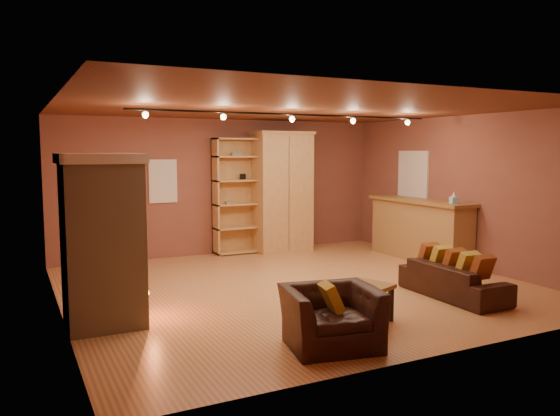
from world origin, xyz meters
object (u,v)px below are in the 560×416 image
armchair (331,307)px  coffee_table (362,290)px  bookcase (236,195)px  bar_counter (420,229)px  armoire (282,191)px  loveseat (454,273)px  fireplace (103,240)px

armchair → coffee_table: 0.99m
bookcase → bar_counter: bearing=-37.4°
armoire → loveseat: 4.63m
armoire → bar_counter: bearing=-46.1°
loveseat → armchair: size_ratio=1.56×
bookcase → armchair: bookcase is taller
bookcase → bar_counter: 3.81m
bar_counter → fireplace: bearing=-167.0°
armoire → bar_counter: 2.97m
bookcase → loveseat: bookcase is taller
loveseat → armchair: armchair is taller
loveseat → armchair: bearing=110.3°
fireplace → coffee_table: bearing=-24.6°
bookcase → armchair: bearing=-101.5°
fireplace → armchair: bearing=-42.2°
armoire → bar_counter: armoire is taller
bookcase → armoire: armoire is taller
armoire → bar_counter: (2.00, -2.08, -0.67)m
armchair → coffee_table: bearing=46.4°
armchair → coffee_table: size_ratio=1.36×
bar_counter → coffee_table: (-3.32, -2.78, -0.20)m
bookcase → coffee_table: bearing=-93.8°
fireplace → bar_counter: fireplace is taller
fireplace → armchair: size_ratio=1.90×
armoire → armchair: 5.90m
fireplace → coffee_table: 3.28m
armoire → loveseat: size_ratio=1.47×
coffee_table → loveseat: bearing=10.8°
fireplace → coffee_table: fireplace is taller
bookcase → bar_counter: size_ratio=0.96×
bar_counter → coffee_table: 4.34m
bookcase → coffee_table: size_ratio=2.94×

